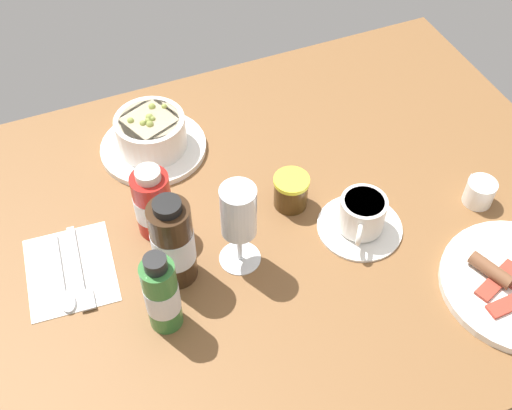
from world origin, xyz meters
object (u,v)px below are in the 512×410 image
Objects in this scene: porridge_bowl at (152,135)px; creamer_jug at (479,192)px; cutlery_setting at (70,271)px; jam_jar at (291,191)px; wine_glass at (239,215)px; sauce_bottle_green at (162,295)px; sauce_bottle_brown at (173,243)px; sauce_bottle_red at (153,203)px; coffee_cup at (362,217)px.

creamer_jug is at bearing 145.14° from porridge_bowl.
jam_jar is at bearing 179.78° from cutlery_setting.
cutlery_setting is at bearing -16.69° from wine_glass.
sauce_bottle_green is (14.17, 6.32, -3.81)cm from wine_glass.
sauce_bottle_green is 0.92× the size of sauce_bottle_brown.
jam_jar reaches higher than creamer_jug.
sauce_bottle_green is at bearing 76.45° from porridge_bowl.
jam_jar is at bearing 129.79° from porridge_bowl.
creamer_jug is 0.98× the size of jam_jar.
sauce_bottle_brown is at bearing 91.69° from sauce_bottle_red.
jam_jar reaches higher than cutlery_setting.
porridge_bowl is 1.19× the size of wine_glass.
coffee_cup is at bearing 130.29° from porridge_bowl.
porridge_bowl is 27.99cm from jam_jar.
sauce_bottle_brown is (-0.29, 9.99, 1.64)cm from sauce_bottle_red.
porridge_bowl is 40.57cm from coffee_cup.
sauce_bottle_brown is (4.40, 27.89, 4.21)cm from porridge_bowl.
sauce_bottle_brown reaches higher than sauce_bottle_red.
sauce_bottle_brown is (52.12, -5.36, 5.49)cm from creamer_jug.
cutlery_setting is 2.87× the size of creamer_jug.
wine_glass is 15.98cm from sauce_bottle_green.
porridge_bowl is 28.54cm from sauce_bottle_brown.
cutlery_setting is at bearing 12.76° from sauce_bottle_red.
sauce_bottle_red is at bearing -47.11° from wine_glass.
porridge_bowl reaches higher than coffee_cup.
cutlery_setting is 18.52cm from sauce_bottle_brown.
jam_jar is at bearing -148.42° from wine_glass.
coffee_cup is at bearing 157.13° from sauce_bottle_red.
wine_glass is at bearing 31.58° from jam_jar.
sauce_bottle_red reaches higher than jam_jar.
sauce_bottle_red reaches higher than porridge_bowl.
creamer_jug is at bearing 163.68° from sauce_bottle_red.
cutlery_setting is at bearing -0.22° from jam_jar.
cutlery_setting is at bearing -50.72° from sauce_bottle_green.
jam_jar is 23.11cm from sauce_bottle_red.
cutlery_setting is 68.76cm from creamer_jug.
coffee_cup is at bearing -172.75° from sauce_bottle_green.
wine_glass reaches higher than porridge_bowl.
sauce_bottle_brown reaches higher than wine_glass.
cutlery_setting is at bearing 46.92° from porridge_bowl.
porridge_bowl is 36.53cm from sauce_bottle_green.
sauce_bottle_red is 17.90cm from sauce_bottle_green.
creamer_jug is 54.75cm from sauce_bottle_red.
sauce_bottle_green is at bearing 7.25° from coffee_cup.
sauce_bottle_green is at bearing 24.04° from wine_glass.
creamer_jug reaches higher than cutlery_setting.
sauce_bottle_green is (-11.45, 14.00, 6.77)cm from cutlery_setting.
jam_jar is (8.32, -9.44, 0.10)cm from coffee_cup.
sauce_bottle_red is at bearing -102.36° from sauce_bottle_green.
sauce_bottle_green reaches higher than jam_jar.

